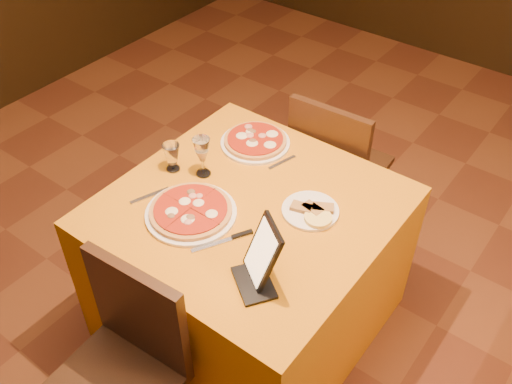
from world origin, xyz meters
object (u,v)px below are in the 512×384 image
Objects in this scene: wine_glass at (202,157)px; tablet at (263,252)px; main_table at (250,266)px; pizza_far at (255,142)px; water_glass at (172,157)px; chair_main_far at (341,166)px; pizza_near at (191,212)px.

wine_glass is 0.78× the size of tablet.
pizza_far is at bearing 123.81° from main_table.
water_glass reaches higher than main_table.
water_glass reaches higher than pizza_far.
chair_main_far is 2.48× the size of pizza_near.
tablet is (0.54, -0.30, 0.03)m from wine_glass.
main_table is 0.57m from pizza_far.
pizza_near is at bearing 78.09° from chair_main_far.
water_glass is at bearing 60.03° from chair_main_far.
main_table is at bearing -7.55° from wine_glass.
wine_glass reaches higher than pizza_far.
pizza_far is at bearing 81.18° from wine_glass.
chair_main_far is 1.03m from pizza_near.
wine_glass is at bearing 23.43° from water_glass.
main_table is at bearing 51.15° from pizza_near.
tablet is at bearing -45.02° from main_table.
pizza_far is 0.79m from tablet.
wine_glass is at bearing 66.42° from chair_main_far.
pizza_far is at bearing 163.62° from tablet.
pizza_near is at bearing -59.98° from wine_glass.
chair_main_far is 0.59m from pizza_far.
main_table is at bearing 169.48° from tablet.
wine_glass reaches higher than water_glass.
tablet is (0.27, -0.27, 0.49)m from main_table.
pizza_near is (-0.15, -0.97, 0.31)m from chair_main_far.
tablet is at bearing -29.08° from wine_glass.
chair_main_far is 3.73× the size of tablet.
water_glass is at bearing -165.73° from tablet.
tablet reaches higher than main_table.
pizza_far is at bearing 59.15° from chair_main_far.
pizza_near is at bearing -156.36° from tablet.
wine_glass is 1.46× the size of water_glass.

